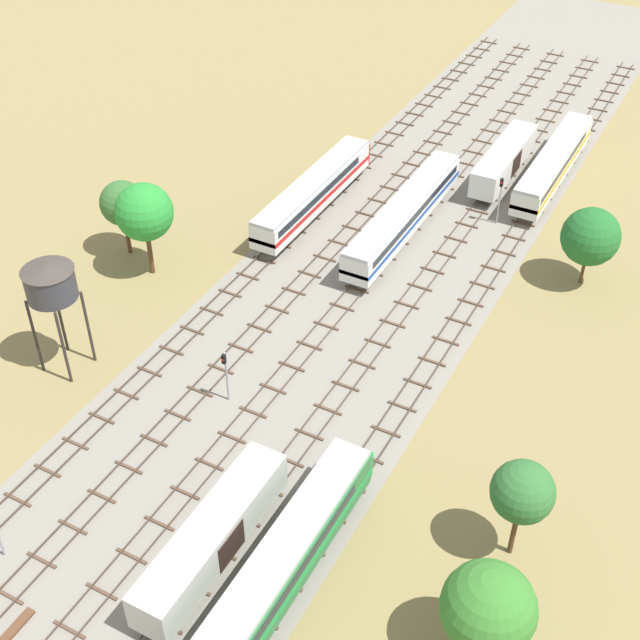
{
  "coord_description": "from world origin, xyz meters",
  "views": [
    {
      "loc": [
        27.06,
        -1.93,
        47.23
      ],
      "look_at": [
        0.0,
        48.38,
        1.5
      ],
      "focal_mm": 48.68,
      "sensor_mm": 36.0,
      "label": 1
    }
  ],
  "objects_px": {
    "diesel_railcar_centre_right_nearest": "(279,568)",
    "signal_post_mid": "(226,370)",
    "water_tower": "(50,283)",
    "diesel_railcar_far_left_mid": "(313,191)",
    "freight_boxcar_centre_near": "(213,536)",
    "diesel_railcar_centre_right_farther": "(553,163)",
    "freight_boxcar_centre_far": "(504,160)",
    "signal_post_near": "(500,195)",
    "passenger_coach_centre_left_midfar": "(404,213)"
  },
  "relations": [
    {
      "from": "diesel_railcar_far_left_mid",
      "to": "water_tower",
      "type": "distance_m",
      "value": 31.26
    },
    {
      "from": "diesel_railcar_centre_right_nearest",
      "to": "passenger_coach_centre_left_midfar",
      "type": "height_order",
      "value": "same"
    },
    {
      "from": "freight_boxcar_centre_near",
      "to": "water_tower",
      "type": "bearing_deg",
      "value": 154.13
    },
    {
      "from": "passenger_coach_centre_left_midfar",
      "to": "signal_post_mid",
      "type": "bearing_deg",
      "value": -95.06
    },
    {
      "from": "signal_post_near",
      "to": "diesel_railcar_centre_right_farther",
      "type": "bearing_deg",
      "value": 76.49
    },
    {
      "from": "water_tower",
      "to": "signal_post_mid",
      "type": "bearing_deg",
      "value": 11.09
    },
    {
      "from": "freight_boxcar_centre_near",
      "to": "freight_boxcar_centre_far",
      "type": "bearing_deg",
      "value": 90.0
    },
    {
      "from": "diesel_railcar_centre_right_farther",
      "to": "signal_post_near",
      "type": "height_order",
      "value": "signal_post_near"
    },
    {
      "from": "diesel_railcar_centre_right_nearest",
      "to": "signal_post_near",
      "type": "xyz_separation_m",
      "value": [
        -2.46,
        47.57,
        0.75
      ]
    },
    {
      "from": "diesel_railcar_centre_right_farther",
      "to": "signal_post_mid",
      "type": "bearing_deg",
      "value": -105.39
    },
    {
      "from": "diesel_railcar_far_left_mid",
      "to": "diesel_railcar_centre_right_farther",
      "type": "height_order",
      "value": "same"
    },
    {
      "from": "freight_boxcar_centre_near",
      "to": "diesel_railcar_far_left_mid",
      "type": "bearing_deg",
      "value": 110.15
    },
    {
      "from": "diesel_railcar_centre_right_nearest",
      "to": "signal_post_mid",
      "type": "bearing_deg",
      "value": 133.31
    },
    {
      "from": "diesel_railcar_centre_right_farther",
      "to": "passenger_coach_centre_left_midfar",
      "type": "bearing_deg",
      "value": -120.22
    },
    {
      "from": "diesel_railcar_centre_right_nearest",
      "to": "diesel_railcar_centre_right_farther",
      "type": "bearing_deg",
      "value": 90.0
    },
    {
      "from": "water_tower",
      "to": "diesel_railcar_far_left_mid",
      "type": "bearing_deg",
      "value": 78.11
    },
    {
      "from": "diesel_railcar_centre_right_nearest",
      "to": "freight_boxcar_centre_far",
      "type": "distance_m",
      "value": 56.48
    },
    {
      "from": "diesel_railcar_far_left_mid",
      "to": "diesel_railcar_centre_right_farther",
      "type": "bearing_deg",
      "value": 41.4
    },
    {
      "from": "passenger_coach_centre_left_midfar",
      "to": "diesel_railcar_centre_right_farther",
      "type": "bearing_deg",
      "value": 59.78
    },
    {
      "from": "freight_boxcar_centre_far",
      "to": "diesel_railcar_centre_right_farther",
      "type": "bearing_deg",
      "value": 17.56
    },
    {
      "from": "freight_boxcar_centre_far",
      "to": "water_tower",
      "type": "xyz_separation_m",
      "value": [
        -21.12,
        -45.89,
        5.88
      ]
    },
    {
      "from": "diesel_railcar_far_left_mid",
      "to": "signal_post_near",
      "type": "xyz_separation_m",
      "value": [
        17.25,
        7.12,
        0.75
      ]
    },
    {
      "from": "freight_boxcar_centre_near",
      "to": "freight_boxcar_centre_far",
      "type": "xyz_separation_m",
      "value": [
        0.0,
        56.13,
        0.0
      ]
    },
    {
      "from": "diesel_railcar_centre_right_farther",
      "to": "freight_boxcar_centre_near",
      "type": "bearing_deg",
      "value": -94.88
    },
    {
      "from": "diesel_railcar_centre_right_farther",
      "to": "freight_boxcar_centre_far",
      "type": "bearing_deg",
      "value": -162.44
    },
    {
      "from": "passenger_coach_centre_left_midfar",
      "to": "diesel_railcar_centre_right_farther",
      "type": "distance_m",
      "value": 19.58
    },
    {
      "from": "passenger_coach_centre_left_midfar",
      "to": "freight_boxcar_centre_far",
      "type": "bearing_deg",
      "value": 72.2
    },
    {
      "from": "freight_boxcar_centre_near",
      "to": "signal_post_mid",
      "type": "height_order",
      "value": "signal_post_mid"
    },
    {
      "from": "diesel_railcar_far_left_mid",
      "to": "diesel_railcar_centre_right_farther",
      "type": "distance_m",
      "value": 26.28
    },
    {
      "from": "water_tower",
      "to": "signal_post_mid",
      "type": "relative_size",
      "value": 2.06
    },
    {
      "from": "diesel_railcar_far_left_mid",
      "to": "freight_boxcar_centre_far",
      "type": "xyz_separation_m",
      "value": [
        14.79,
        15.82,
        -0.15
      ]
    },
    {
      "from": "freight_boxcar_centre_far",
      "to": "signal_post_near",
      "type": "distance_m",
      "value": 9.08
    },
    {
      "from": "freight_boxcar_centre_far",
      "to": "signal_post_mid",
      "type": "xyz_separation_m",
      "value": [
        -7.4,
        -43.2,
        0.65
      ]
    },
    {
      "from": "passenger_coach_centre_left_midfar",
      "to": "water_tower",
      "type": "distance_m",
      "value": 35.02
    },
    {
      "from": "freight_boxcar_centre_near",
      "to": "signal_post_near",
      "type": "bearing_deg",
      "value": 87.03
    },
    {
      "from": "diesel_railcar_centre_right_nearest",
      "to": "signal_post_near",
      "type": "height_order",
      "value": "signal_post_near"
    },
    {
      "from": "water_tower",
      "to": "signal_post_mid",
      "type": "height_order",
      "value": "water_tower"
    },
    {
      "from": "passenger_coach_centre_left_midfar",
      "to": "water_tower",
      "type": "bearing_deg",
      "value": -117.93
    },
    {
      "from": "water_tower",
      "to": "signal_post_near",
      "type": "bearing_deg",
      "value": 57.63
    },
    {
      "from": "freight_boxcar_centre_far",
      "to": "water_tower",
      "type": "relative_size",
      "value": 1.4
    },
    {
      "from": "passenger_coach_centre_left_midfar",
      "to": "water_tower",
      "type": "xyz_separation_m",
      "value": [
        -16.18,
        -30.52,
        5.72
      ]
    },
    {
      "from": "diesel_railcar_centre_right_nearest",
      "to": "signal_post_mid",
      "type": "xyz_separation_m",
      "value": [
        -12.32,
        13.07,
        0.5
      ]
    },
    {
      "from": "freight_boxcar_centre_near",
      "to": "water_tower",
      "type": "relative_size",
      "value": 1.4
    },
    {
      "from": "water_tower",
      "to": "signal_post_near",
      "type": "relative_size",
      "value": 1.9
    },
    {
      "from": "passenger_coach_centre_left_midfar",
      "to": "signal_post_mid",
      "type": "xyz_separation_m",
      "value": [
        -2.46,
        -27.84,
        0.49
      ]
    },
    {
      "from": "freight_boxcar_centre_near",
      "to": "diesel_railcar_centre_right_farther",
      "type": "relative_size",
      "value": 0.68
    },
    {
      "from": "diesel_railcar_centre_right_nearest",
      "to": "freight_boxcar_centre_near",
      "type": "bearing_deg",
      "value": 178.35
    },
    {
      "from": "freight_boxcar_centre_near",
      "to": "signal_post_near",
      "type": "height_order",
      "value": "signal_post_near"
    },
    {
      "from": "freight_boxcar_centre_near",
      "to": "signal_post_near",
      "type": "xyz_separation_m",
      "value": [
        2.46,
        47.43,
        0.89
      ]
    },
    {
      "from": "freight_boxcar_centre_far",
      "to": "signal_post_near",
      "type": "relative_size",
      "value": 2.67
    }
  ]
}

